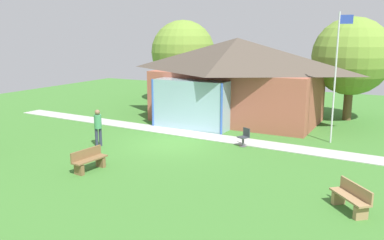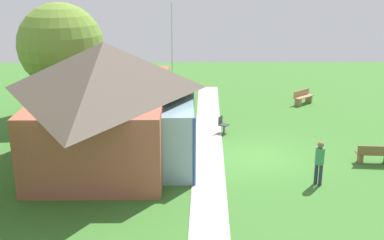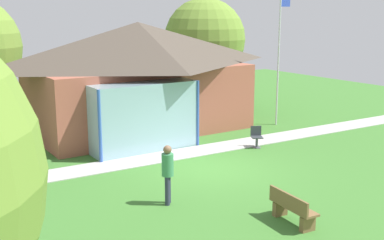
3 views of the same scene
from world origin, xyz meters
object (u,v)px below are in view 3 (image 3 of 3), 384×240
(pavilion, at_px, (139,75))
(bench_front_center, at_px, (292,209))
(tree_behind_pavilion_right, at_px, (205,39))
(patio_chair_lawn_spare, at_px, (256,137))
(flagpole, at_px, (279,55))
(visitor_strolling_lawn, at_px, (168,170))

(pavilion, xyz_separation_m, bench_front_center, (-1.39, -11.23, -2.18))
(pavilion, xyz_separation_m, tree_behind_pavilion_right, (6.04, 3.49, 1.27))
(patio_chair_lawn_spare, bearing_deg, tree_behind_pavilion_right, -84.00)
(flagpole, distance_m, bench_front_center, 11.88)
(visitor_strolling_lawn, bearing_deg, flagpole, -18.45)
(flagpole, xyz_separation_m, patio_chair_lawn_spare, (-3.51, -2.59, -2.97))
(tree_behind_pavilion_right, bearing_deg, flagpole, -88.98)
(bench_front_center, distance_m, tree_behind_pavilion_right, 16.85)
(bench_front_center, bearing_deg, visitor_strolling_lawn, -139.89)
(bench_front_center, xyz_separation_m, patio_chair_lawn_spare, (4.02, 6.10, 0.01))
(bench_front_center, distance_m, patio_chair_lawn_spare, 7.31)
(pavilion, bearing_deg, visitor_strolling_lawn, -112.31)
(flagpole, bearing_deg, patio_chair_lawn_spare, -143.62)
(pavilion, distance_m, tree_behind_pavilion_right, 7.09)
(pavilion, relative_size, bench_front_center, 6.81)
(bench_front_center, bearing_deg, patio_chair_lawn_spare, 151.73)
(pavilion, bearing_deg, patio_chair_lawn_spare, -62.80)
(visitor_strolling_lawn, bearing_deg, patio_chair_lawn_spare, -21.78)
(bench_front_center, relative_size, tree_behind_pavilion_right, 0.25)
(pavilion, height_order, patio_chair_lawn_spare, pavilion)
(visitor_strolling_lawn, distance_m, tree_behind_pavilion_right, 15.40)
(flagpole, relative_size, tree_behind_pavilion_right, 1.00)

